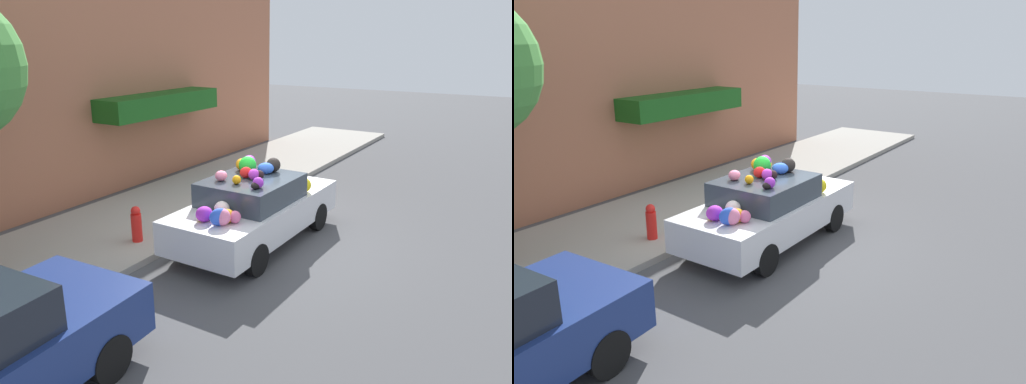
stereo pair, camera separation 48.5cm
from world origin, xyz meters
TOP-DOWN VIEW (x-y plane):
  - ground_plane at (0.00, 0.00)m, footprint 60.00×60.00m
  - sidewalk_curb at (0.00, 2.70)m, footprint 24.00×3.20m
  - building_facade at (0.13, 4.92)m, footprint 18.00×1.20m
  - fire_hydrant at (-1.41, 1.79)m, footprint 0.20×0.20m
  - art_car at (-0.05, -0.02)m, footprint 4.01×1.72m

SIDE VIEW (x-z plane):
  - ground_plane at x=0.00m, z-range 0.00..0.00m
  - sidewalk_curb at x=0.00m, z-range 0.00..0.13m
  - fire_hydrant at x=-1.41m, z-range 0.13..0.83m
  - art_car at x=-0.05m, z-range -0.12..1.56m
  - building_facade at x=0.13m, z-range -0.05..6.26m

